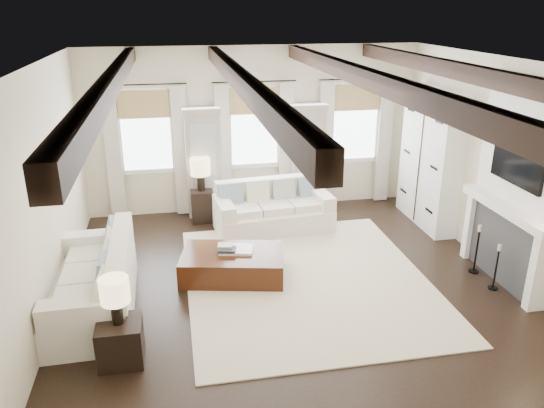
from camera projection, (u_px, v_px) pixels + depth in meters
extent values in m
plane|color=black|center=(297.00, 300.00, 7.45)|extent=(7.50, 7.50, 0.00)
cube|color=#EDE2C4|center=(254.00, 130.00, 10.33)|extent=(6.50, 0.04, 3.20)
cube|color=#EDE2C4|center=(434.00, 383.00, 3.44)|extent=(6.50, 0.04, 3.20)
cube|color=#EDE2C4|center=(34.00, 210.00, 6.32)|extent=(0.04, 7.50, 3.20)
cube|color=#EDE2C4|center=(523.00, 179.00, 7.46)|extent=(0.04, 7.50, 3.20)
cube|color=white|center=(301.00, 67.00, 6.32)|extent=(6.50, 7.50, 0.04)
cube|color=black|center=(112.00, 82.00, 5.98)|extent=(0.16, 7.40, 0.22)
cube|color=black|center=(239.00, 79.00, 6.23)|extent=(0.16, 7.40, 0.22)
cube|color=black|center=(360.00, 76.00, 6.49)|extent=(0.16, 7.40, 0.22)
cube|color=black|center=(469.00, 73.00, 6.75)|extent=(0.16, 7.40, 0.22)
cube|color=white|center=(146.00, 132.00, 9.93)|extent=(0.90, 0.03, 1.45)
cube|color=tan|center=(144.00, 105.00, 9.68)|extent=(0.94, 0.04, 0.50)
cube|color=beige|center=(114.00, 155.00, 9.86)|extent=(0.28, 0.08, 2.50)
cube|color=beige|center=(181.00, 152.00, 10.08)|extent=(0.28, 0.08, 2.50)
cylinder|color=black|center=(142.00, 85.00, 9.51)|extent=(1.60, 0.02, 0.02)
cube|color=white|center=(254.00, 128.00, 10.29)|extent=(0.90, 0.03, 1.45)
cube|color=tan|center=(254.00, 101.00, 10.04)|extent=(0.94, 0.04, 0.50)
cube|color=beige|center=(223.00, 150.00, 10.22)|extent=(0.28, 0.08, 2.50)
cube|color=beige|center=(286.00, 147.00, 10.44)|extent=(0.28, 0.08, 2.50)
cylinder|color=black|center=(254.00, 82.00, 9.87)|extent=(1.60, 0.02, 0.02)
cube|color=white|center=(355.00, 124.00, 10.65)|extent=(0.90, 0.03, 1.45)
cube|color=tan|center=(357.00, 98.00, 10.40)|extent=(0.94, 0.04, 0.50)
cube|color=beige|center=(326.00, 145.00, 10.58)|extent=(0.28, 0.08, 2.50)
cube|color=beige|center=(384.00, 142.00, 10.80)|extent=(0.28, 0.08, 2.50)
cylinder|color=black|center=(359.00, 79.00, 10.23)|extent=(1.60, 0.02, 0.02)
cube|color=#B1A79D|center=(203.00, 166.00, 10.16)|extent=(0.64, 0.38, 2.00)
cube|color=#B2B7BA|center=(204.00, 161.00, 9.92)|extent=(0.48, 0.02, 1.40)
cube|color=#B1A79D|center=(201.00, 111.00, 9.79)|extent=(0.70, 0.42, 0.12)
cube|color=#B1A79D|center=(307.00, 160.00, 10.52)|extent=(0.64, 0.38, 2.00)
cube|color=#B2B7BA|center=(310.00, 155.00, 10.29)|extent=(0.48, 0.02, 1.40)
cube|color=#B1A79D|center=(308.00, 107.00, 10.15)|extent=(0.70, 0.42, 0.12)
cube|color=#2B2B2E|center=(506.00, 247.00, 7.81)|extent=(0.18, 1.50, 1.10)
cube|color=black|center=(502.00, 256.00, 7.86)|extent=(0.10, 0.90, 0.70)
cube|color=white|center=(540.00, 273.00, 7.05)|extent=(0.26, 0.14, 1.10)
cube|color=white|center=(473.00, 226.00, 8.56)|extent=(0.26, 0.14, 1.10)
cube|color=white|center=(508.00, 209.00, 7.59)|extent=(0.32, 1.90, 0.12)
cube|color=white|center=(526.00, 144.00, 7.27)|extent=(0.10, 1.90, 1.80)
cube|color=black|center=(518.00, 162.00, 7.35)|extent=(0.07, 1.10, 0.64)
cube|color=silver|center=(430.00, 159.00, 9.71)|extent=(0.40, 1.70, 2.50)
cube|color=black|center=(420.00, 159.00, 9.67)|extent=(0.01, 0.02, 2.40)
cube|color=beige|center=(307.00, 279.00, 7.99)|extent=(3.57, 4.19, 0.02)
cube|color=white|center=(274.00, 220.00, 9.72)|extent=(2.17, 1.15, 0.40)
cube|color=white|center=(268.00, 190.00, 9.88)|extent=(2.00, 0.42, 0.50)
cube|color=white|center=(224.00, 208.00, 9.36)|extent=(0.35, 0.92, 0.26)
cube|color=white|center=(321.00, 198.00, 9.84)|extent=(0.35, 0.92, 0.26)
cube|color=white|center=(243.00, 210.00, 9.42)|extent=(0.61, 0.65, 0.14)
cube|color=white|center=(274.00, 207.00, 9.58)|extent=(0.61, 0.65, 0.14)
cube|color=white|center=(304.00, 204.00, 9.73)|extent=(0.61, 0.65, 0.14)
cube|color=#6B8BA1|center=(231.00, 196.00, 9.52)|extent=(0.44, 0.26, 0.43)
cube|color=silver|center=(258.00, 193.00, 9.65)|extent=(0.44, 0.26, 0.43)
cube|color=beige|center=(284.00, 190.00, 9.79)|extent=(0.44, 0.26, 0.43)
cube|color=#6B8BA1|center=(309.00, 188.00, 9.92)|extent=(0.44, 0.26, 0.43)
cube|color=white|center=(94.00, 296.00, 7.15)|extent=(1.07, 2.30, 0.43)
cube|color=white|center=(121.00, 260.00, 7.05)|extent=(0.28, 2.17, 0.54)
cube|color=white|center=(98.00, 241.00, 7.94)|extent=(0.98, 0.30, 0.28)
cube|color=white|center=(82.00, 312.00, 6.11)|extent=(0.98, 0.30, 0.28)
cube|color=white|center=(92.00, 256.00, 7.61)|extent=(0.66, 0.62, 0.15)
cube|color=white|center=(87.00, 277.00, 7.04)|extent=(0.66, 0.62, 0.15)
cube|color=white|center=(81.00, 301.00, 6.46)|extent=(0.66, 0.62, 0.15)
cube|color=#6B8BA1|center=(111.00, 235.00, 7.75)|extent=(0.24, 0.46, 0.47)
cube|color=silver|center=(109.00, 247.00, 7.38)|extent=(0.24, 0.46, 0.47)
cube|color=beige|center=(106.00, 260.00, 7.01)|extent=(0.24, 0.46, 0.47)
cube|color=#6B8BA1|center=(104.00, 274.00, 6.63)|extent=(0.24, 0.46, 0.47)
cube|color=silver|center=(101.00, 290.00, 6.26)|extent=(0.24, 0.46, 0.47)
cube|color=black|center=(233.00, 265.00, 8.03)|extent=(1.70, 1.26, 0.40)
cube|color=white|center=(236.00, 249.00, 8.03)|extent=(0.57, 0.48, 0.04)
cube|color=#262628|center=(227.00, 250.00, 7.93)|extent=(0.30, 0.25, 0.04)
cube|color=beige|center=(225.00, 245.00, 7.98)|extent=(0.25, 0.21, 0.03)
cube|color=black|center=(121.00, 342.00, 6.11)|extent=(0.51, 0.51, 0.51)
cylinder|color=black|center=(117.00, 312.00, 5.98)|extent=(0.13, 0.13, 0.28)
cylinder|color=#F9D89E|center=(114.00, 290.00, 5.87)|extent=(0.33, 0.33, 0.30)
cube|color=black|center=(202.00, 205.00, 10.10)|extent=(0.41, 0.41, 0.61)
cylinder|color=black|center=(201.00, 183.00, 9.94)|extent=(0.14, 0.14, 0.31)
cylinder|color=#F9D89E|center=(200.00, 166.00, 9.82)|extent=(0.37, 0.37, 0.33)
cylinder|color=black|center=(493.00, 288.00, 7.76)|extent=(0.14, 0.14, 0.02)
cylinder|color=black|center=(496.00, 269.00, 7.65)|extent=(0.03, 0.03, 0.62)
cylinder|color=beige|center=(500.00, 248.00, 7.53)|extent=(0.05, 0.05, 0.09)
cylinder|color=black|center=(473.00, 271.00, 8.24)|extent=(0.16, 0.16, 0.02)
cylinder|color=black|center=(476.00, 252.00, 8.12)|extent=(0.03, 0.03, 0.70)
cylinder|color=beige|center=(480.00, 228.00, 7.99)|extent=(0.06, 0.06, 0.10)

